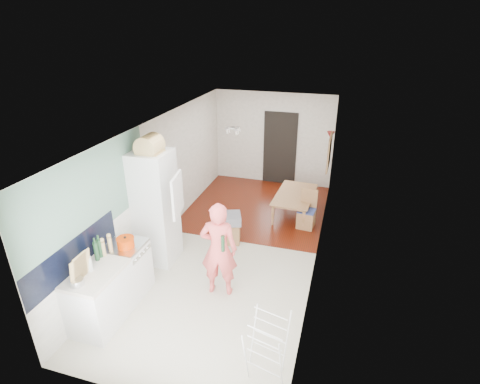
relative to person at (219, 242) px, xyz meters
The scene contains 32 objects.
room_shell 1.41m from the person, 96.25° to the left, with size 3.20×7.00×2.50m, color white, non-canonical shape.
floor 1.69m from the person, 96.25° to the left, with size 3.20×7.00×0.01m, color #B8B39B.
wood_floor_overlay 3.37m from the person, 92.68° to the left, with size 3.20×3.30×0.01m, color #631207.
sage_wall_panel 2.05m from the person, 160.27° to the right, with size 0.02×3.00×1.30m, color slate.
tile_splashback 2.10m from the person, 145.92° to the right, with size 0.02×1.90×0.50m, color black.
doorway_recess 4.86m from the person, 89.42° to the left, with size 0.90×0.04×2.00m, color black.
base_cabinet 1.94m from the person, 141.01° to the right, with size 0.60×0.90×0.86m, color silver.
worktop 1.87m from the person, 141.01° to the right, with size 0.62×0.92×0.06m, color beige.
range_cooker 1.60m from the person, 163.70° to the right, with size 0.60×0.60×0.88m, color silver.
cooker_top 1.51m from the person, 163.70° to the right, with size 0.60×0.60×0.04m, color silver.
fridge_housing 1.54m from the person, 157.25° to the left, with size 0.66×0.66×2.15m, color silver.
fridge_door 1.04m from the person, 159.96° to the left, with size 0.56×0.04×0.70m, color silver.
fridge_interior 1.39m from the person, 151.79° to the left, with size 0.02×0.52×0.66m, color white.
pinboard 3.62m from the person, 66.43° to the left, with size 0.03×0.90×0.70m, color tan.
pinboard_frame 3.61m from the person, 66.65° to the left, with size 0.01×0.94×0.74m, color #A17049.
wall_sconce 4.24m from the person, 70.51° to the left, with size 0.18×0.18×0.16m, color maroon.
person is the anchor object (origin of this frame).
dining_table 3.28m from the person, 75.60° to the left, with size 1.27×0.71×0.45m, color #A17049.
dining_chair 2.85m from the person, 66.60° to the left, with size 0.36×0.36×0.85m, color #A17049, non-canonical shape.
stool 1.73m from the person, 100.64° to the left, with size 0.36×0.36×0.47m, color #A17049, non-canonical shape.
grey_drape 1.57m from the person, 100.87° to the left, with size 0.41×0.41×0.19m, color slate.
drying_rack 1.85m from the person, 51.29° to the right, with size 0.46×0.41×0.89m, color silver, non-canonical shape.
bread_bin 1.97m from the person, 158.18° to the left, with size 0.42×0.39×0.22m, color tan, non-canonical shape.
red_casserole 1.46m from the person, 160.99° to the right, with size 0.27×0.27×0.16m, color #D33602.
steel_pan 2.11m from the person, 135.23° to the right, with size 0.18×0.18×0.09m, color silver.
held_bottle 0.17m from the person, 45.81° to the right, with size 0.06×0.06×0.27m, color #1C3E22.
bottle_a 1.83m from the person, 150.39° to the right, with size 0.07×0.07×0.30m, color #1C3E22.
bottle_b 1.79m from the person, 152.76° to the right, with size 0.07×0.07×0.30m, color #1C3E22.
bottle_c 1.93m from the person, 142.85° to the right, with size 0.09×0.09×0.22m, color beige.
pepper_mill_front 1.67m from the person, 157.26° to the right, with size 0.07×0.07×0.24m, color tan.
pepper_mill_back 1.75m from the person, 153.42° to the right, with size 0.07×0.07×0.24m, color tan.
chopping_boards 2.04m from the person, 137.80° to the right, with size 0.04×0.30×0.41m, color tan, non-canonical shape.
Camera 1 is at (1.91, -6.13, 4.17)m, focal length 28.00 mm.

